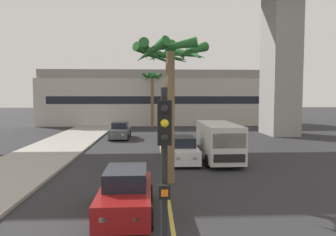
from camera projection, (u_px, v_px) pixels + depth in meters
name	position (u px, v px, depth m)	size (l,w,h in m)	color
lane_stripe_center	(161.00, 152.00, 22.63)	(0.14, 56.00, 0.01)	#DBCC4C
pier_building_backdrop	(157.00, 98.00, 45.58)	(32.22, 8.04, 7.52)	beige
car_queue_front	(120.00, 131.00, 29.89)	(1.87, 4.12, 1.56)	#4C5156
car_queue_second	(126.00, 193.00, 10.79)	(1.87, 4.12, 1.56)	maroon
car_queue_third	(183.00, 150.00, 19.24)	(1.88, 4.13, 1.56)	white
delivery_van	(219.00, 141.00, 19.31)	(2.20, 5.27, 2.36)	silver
traffic_light_median_near	(164.00, 173.00, 5.49)	(0.24, 0.37, 4.20)	black
palm_tree_near_median	(170.00, 65.00, 14.35)	(3.54, 3.53, 6.60)	brown
palm_tree_mid_median	(168.00, 69.00, 25.34)	(3.59, 3.70, 7.76)	brown
palm_tree_far_median	(152.00, 84.00, 40.10)	(2.67, 2.69, 7.00)	brown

